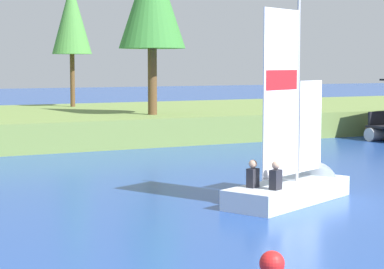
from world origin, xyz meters
name	(u,v)px	position (x,y,z in m)	size (l,w,h in m)	color
shore_bank	(68,124)	(0.00, 27.73, 0.60)	(80.00, 13.28, 1.19)	olive
shoreline_tree_midright	(72,18)	(1.46, 31.38, 5.84)	(2.09, 2.09, 6.58)	brown
sailboat	(301,183)	(-0.08, 8.78, 0.42)	(4.56, 2.95, 5.42)	silver
channel_buoy	(272,263)	(-4.64, 3.29, 0.21)	(0.42, 0.42, 0.42)	red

